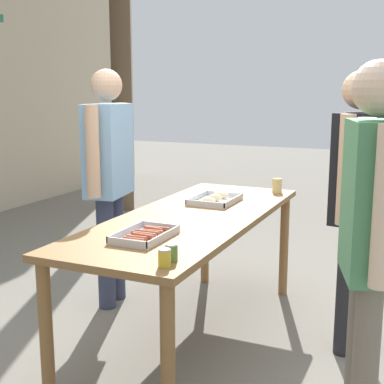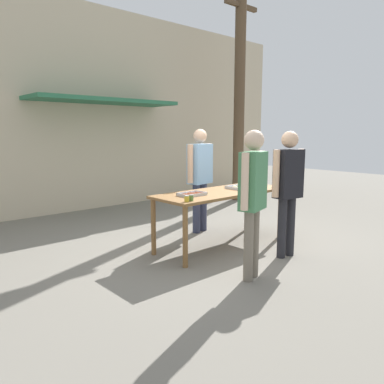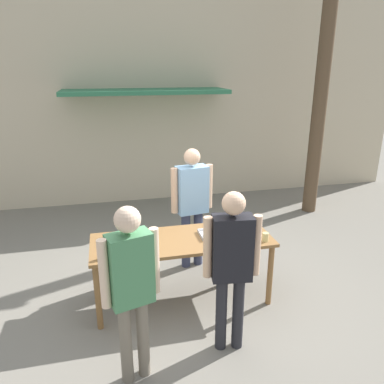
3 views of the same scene
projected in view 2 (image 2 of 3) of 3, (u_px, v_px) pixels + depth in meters
name	position (u px, v px, depth m)	size (l,w,h in m)	color
ground_plane	(221.00, 245.00, 5.83)	(24.00, 24.00, 0.00)	slate
building_facade_back	(94.00, 109.00, 8.39)	(12.00, 1.11, 4.50)	beige
serving_table	(222.00, 197.00, 5.71)	(2.21, 0.82, 0.86)	brown
food_tray_sausages	(192.00, 194.00, 5.30)	(0.38, 0.24, 0.04)	silver
food_tray_buns	(240.00, 187.00, 5.97)	(0.38, 0.29, 0.06)	silver
condiment_jar_mustard	(187.00, 199.00, 4.82)	(0.06, 0.06, 0.08)	gold
condiment_jar_ketchup	(191.00, 198.00, 4.88)	(0.06, 0.06, 0.08)	#567A38
beer_cup	(276.00, 184.00, 6.11)	(0.08, 0.08, 0.11)	#DBC67A
person_server_behind_table	(200.00, 171.00, 6.48)	(0.62, 0.31, 1.80)	#333851
person_customer_holding_hotdog	(253.00, 191.00, 4.35)	(0.53, 0.31, 1.77)	#756B5B
person_customer_with_cup	(288.00, 182.00, 5.15)	(0.57, 0.27, 1.76)	#232328
utility_pole	(239.00, 91.00, 9.34)	(1.10, 0.27, 5.41)	brown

